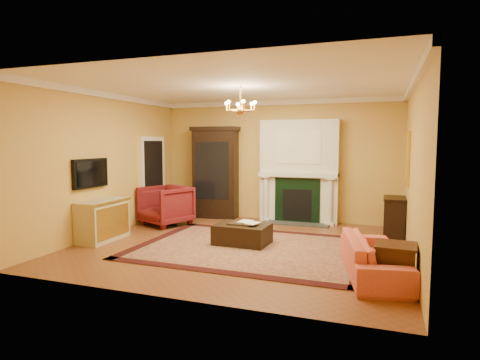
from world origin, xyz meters
The scene contains 26 objects.
floor centered at (0.00, 0.00, -0.01)m, with size 6.00×5.50×0.02m, color brown.
ceiling centered at (0.00, 0.00, 3.01)m, with size 6.00×5.50×0.02m, color white.
wall_back centered at (0.00, 2.76, 1.50)m, with size 6.00×0.02×3.00m, color #CD9049.
wall_front centered at (0.00, -2.76, 1.50)m, with size 6.00×0.02×3.00m, color #CD9049.
wall_left centered at (-3.01, 0.00, 1.50)m, with size 0.02×5.50×3.00m, color #CD9049.
wall_right centered at (3.01, 0.00, 1.50)m, with size 0.02×5.50×3.00m, color #CD9049.
fireplace centered at (0.60, 2.57, 1.19)m, with size 1.90×0.70×2.50m.
crown_molding centered at (0.00, 0.96, 2.94)m, with size 6.00×5.50×0.12m.
doorway centered at (-2.95, 1.70, 1.05)m, with size 0.08×1.05×2.10m.
tv_panel centered at (-2.95, -0.60, 1.35)m, with size 0.09×0.95×0.58m.
gilt_mirror centered at (2.97, 1.40, 1.65)m, with size 0.06×0.76×1.05m.
chandelier centered at (0.00, 0.00, 2.61)m, with size 0.63×0.55×0.53m.
oriental_rug centered at (0.26, -0.15, 0.01)m, with size 4.18×3.13×0.02m, color #460F19.
china_cabinet centered at (-1.56, 2.49, 1.13)m, with size 1.13×0.51×2.25m, color black.
wingback_armchair centered at (-2.30, 1.18, 0.51)m, with size 1.00×0.93×1.02m, color maroon.
pedestal_table centered at (-2.10, 1.03, 0.44)m, with size 0.43×0.43×0.76m.
commode centered at (-2.73, -0.56, 0.41)m, with size 0.52×1.09×0.81m, color #C0B78D.
coral_sofa centered at (2.43, -0.98, 0.38)m, with size 1.94×0.57×0.76m, color #D35E43.
end_table centered at (2.72, -1.38, 0.28)m, with size 0.49×0.49×0.57m, color #37190F.
console_table centered at (2.78, 1.74, 0.40)m, with size 0.41×0.71×0.80m, color black.
leather_ottoman centered at (0.01, 0.08, 0.20)m, with size 1.01×0.73×0.38m, color black.
ottoman_tray centered at (-0.03, 0.07, 0.41)m, with size 0.43×0.33×0.03m, color black.
book_a centered at (-0.07, 0.14, 0.58)m, with size 0.23×0.03×0.32m, color gray.
book_b centered at (0.12, 0.06, 0.57)m, with size 0.22×0.02×0.30m, color gray.
topiary_left centered at (-0.10, 2.53, 1.49)m, with size 0.17×0.17×0.47m.
topiary_right centered at (1.25, 2.53, 1.49)m, with size 0.17×0.17×0.47m.
Camera 1 is at (2.50, -7.08, 1.97)m, focal length 30.00 mm.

